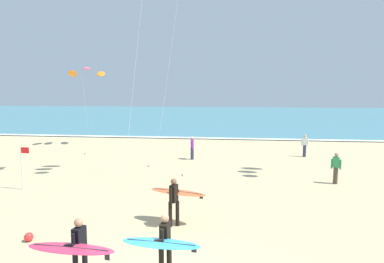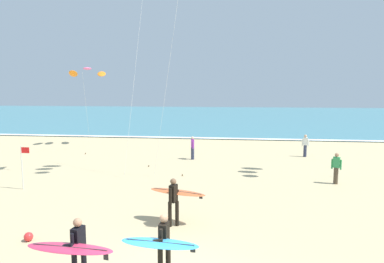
{
  "view_description": "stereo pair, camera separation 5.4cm",
  "coord_description": "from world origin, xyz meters",
  "px_view_note": "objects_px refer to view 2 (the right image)",
  "views": [
    {
      "loc": [
        1.71,
        -7.51,
        4.73
      ],
      "look_at": [
        -0.16,
        7.67,
        2.85
      ],
      "focal_mm": 31.75,
      "sensor_mm": 36.0,
      "label": 1
    },
    {
      "loc": [
        1.76,
        -7.51,
        4.73
      ],
      "look_at": [
        -0.16,
        7.67,
        2.85
      ],
      "focal_mm": 31.75,
      "sensor_mm": 36.0,
      "label": 2
    }
  ],
  "objects_px": {
    "kite_arc_rose_far": "(87,72)",
    "bystander_purple_top": "(193,148)",
    "bystander_white_top": "(305,145)",
    "surfer_lead": "(175,196)",
    "bystander_green_top": "(336,168)",
    "surfer_third": "(74,248)",
    "beach_ball": "(29,237)",
    "lifeguard_flag": "(23,163)",
    "surfer_trailing": "(162,243)"
  },
  "relations": [
    {
      "from": "bystander_purple_top",
      "to": "lifeguard_flag",
      "type": "bearing_deg",
      "value": -131.82
    },
    {
      "from": "surfer_lead",
      "to": "bystander_green_top",
      "type": "xyz_separation_m",
      "value": [
        7.14,
        6.14,
        -0.24
      ]
    },
    {
      "from": "surfer_lead",
      "to": "surfer_trailing",
      "type": "bearing_deg",
      "value": -85.02
    },
    {
      "from": "kite_arc_rose_far",
      "to": "lifeguard_flag",
      "type": "bearing_deg",
      "value": -79.62
    },
    {
      "from": "bystander_white_top",
      "to": "lifeguard_flag",
      "type": "xyz_separation_m",
      "value": [
        -14.95,
        -9.88,
        0.45
      ]
    },
    {
      "from": "lifeguard_flag",
      "to": "bystander_white_top",
      "type": "bearing_deg",
      "value": 33.46
    },
    {
      "from": "surfer_trailing",
      "to": "lifeguard_flag",
      "type": "bearing_deg",
      "value": 139.8
    },
    {
      "from": "bystander_green_top",
      "to": "beach_ball",
      "type": "height_order",
      "value": "bystander_green_top"
    },
    {
      "from": "surfer_lead",
      "to": "surfer_third",
      "type": "relative_size",
      "value": 0.93
    },
    {
      "from": "kite_arc_rose_far",
      "to": "bystander_purple_top",
      "type": "height_order",
      "value": "kite_arc_rose_far"
    },
    {
      "from": "bystander_purple_top",
      "to": "bystander_white_top",
      "type": "relative_size",
      "value": 1.0
    },
    {
      "from": "surfer_lead",
      "to": "kite_arc_rose_far",
      "type": "relative_size",
      "value": 0.33
    },
    {
      "from": "bystander_white_top",
      "to": "beach_ball",
      "type": "bearing_deg",
      "value": -127.02
    },
    {
      "from": "surfer_third",
      "to": "surfer_lead",
      "type": "bearing_deg",
      "value": 68.26
    },
    {
      "from": "surfer_third",
      "to": "bystander_white_top",
      "type": "relative_size",
      "value": 1.47
    },
    {
      "from": "beach_ball",
      "to": "surfer_trailing",
      "type": "bearing_deg",
      "value": -20.75
    },
    {
      "from": "surfer_trailing",
      "to": "lifeguard_flag",
      "type": "height_order",
      "value": "lifeguard_flag"
    },
    {
      "from": "bystander_white_top",
      "to": "bystander_purple_top",
      "type": "bearing_deg",
      "value": -166.31
    },
    {
      "from": "surfer_third",
      "to": "lifeguard_flag",
      "type": "bearing_deg",
      "value": 129.83
    },
    {
      "from": "beach_ball",
      "to": "bystander_green_top",
      "type": "bearing_deg",
      "value": 35.01
    },
    {
      "from": "surfer_trailing",
      "to": "bystander_white_top",
      "type": "xyz_separation_m",
      "value": [
        6.69,
        16.85,
        -0.23
      ]
    },
    {
      "from": "surfer_trailing",
      "to": "lifeguard_flag",
      "type": "relative_size",
      "value": 0.93
    },
    {
      "from": "kite_arc_rose_far",
      "to": "bystander_white_top",
      "type": "xyz_separation_m",
      "value": [
        17.29,
        -2.91,
        -5.39
      ]
    },
    {
      "from": "bystander_green_top",
      "to": "bystander_purple_top",
      "type": "relative_size",
      "value": 1.0
    },
    {
      "from": "kite_arc_rose_far",
      "to": "bystander_green_top",
      "type": "xyz_separation_m",
      "value": [
        17.42,
        -9.94,
        -5.39
      ]
    },
    {
      "from": "bystander_white_top",
      "to": "kite_arc_rose_far",
      "type": "bearing_deg",
      "value": 170.43
    },
    {
      "from": "surfer_trailing",
      "to": "bystander_purple_top",
      "type": "bearing_deg",
      "value": 94.29
    },
    {
      "from": "bystander_white_top",
      "to": "lifeguard_flag",
      "type": "distance_m",
      "value": 17.92
    },
    {
      "from": "kite_arc_rose_far",
      "to": "beach_ball",
      "type": "bearing_deg",
      "value": -71.79
    },
    {
      "from": "surfer_third",
      "to": "kite_arc_rose_far",
      "type": "xyz_separation_m",
      "value": [
        -8.6,
        20.29,
        5.15
      ]
    },
    {
      "from": "surfer_third",
      "to": "lifeguard_flag",
      "type": "distance_m",
      "value": 9.77
    },
    {
      "from": "bystander_purple_top",
      "to": "surfer_lead",
      "type": "bearing_deg",
      "value": -85.93
    },
    {
      "from": "surfer_trailing",
      "to": "beach_ball",
      "type": "height_order",
      "value": "surfer_trailing"
    },
    {
      "from": "bystander_purple_top",
      "to": "lifeguard_flag",
      "type": "relative_size",
      "value": 0.76
    },
    {
      "from": "surfer_lead",
      "to": "surfer_third",
      "type": "xyz_separation_m",
      "value": [
        -1.68,
        -4.21,
        0.0
      ]
    },
    {
      "from": "kite_arc_rose_far",
      "to": "bystander_white_top",
      "type": "relative_size",
      "value": 4.15
    },
    {
      "from": "surfer_trailing",
      "to": "bystander_purple_top",
      "type": "relative_size",
      "value": 1.23
    },
    {
      "from": "beach_ball",
      "to": "bystander_purple_top",
      "type": "bearing_deg",
      "value": 74.88
    },
    {
      "from": "beach_ball",
      "to": "surfer_lead",
      "type": "bearing_deg",
      "value": 23.65
    },
    {
      "from": "kite_arc_rose_far",
      "to": "lifeguard_flag",
      "type": "height_order",
      "value": "kite_arc_rose_far"
    },
    {
      "from": "surfer_lead",
      "to": "beach_ball",
      "type": "bearing_deg",
      "value": -156.35
    },
    {
      "from": "bystander_purple_top",
      "to": "beach_ball",
      "type": "relative_size",
      "value": 5.68
    },
    {
      "from": "kite_arc_rose_far",
      "to": "bystander_purple_top",
      "type": "xyz_separation_m",
      "value": [
        9.48,
        -4.82,
        -5.39
      ]
    },
    {
      "from": "surfer_lead",
      "to": "bystander_white_top",
      "type": "distance_m",
      "value": 14.92
    },
    {
      "from": "surfer_trailing",
      "to": "bystander_purple_top",
      "type": "height_order",
      "value": "surfer_trailing"
    },
    {
      "from": "bystander_green_top",
      "to": "beach_ball",
      "type": "bearing_deg",
      "value": -144.99
    },
    {
      "from": "surfer_third",
      "to": "surfer_trailing",
      "type": "bearing_deg",
      "value": 14.69
    },
    {
      "from": "bystander_green_top",
      "to": "bystander_purple_top",
      "type": "distance_m",
      "value": 9.45
    },
    {
      "from": "surfer_trailing",
      "to": "bystander_purple_top",
      "type": "distance_m",
      "value": 14.99
    },
    {
      "from": "bystander_green_top",
      "to": "lifeguard_flag",
      "type": "bearing_deg",
      "value": -169.29
    }
  ]
}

